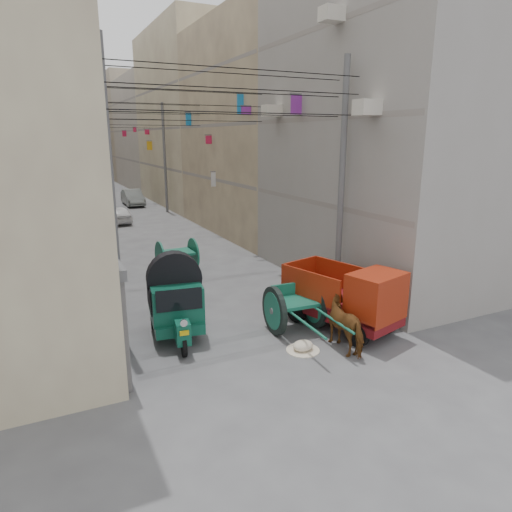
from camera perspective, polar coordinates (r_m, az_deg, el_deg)
ground at (r=9.87m, az=13.30°, el=-20.10°), size 140.00×140.00×0.00m
building_row_right at (r=42.44m, az=-7.74°, el=15.73°), size 8.00×62.00×14.00m
end_cap_building at (r=72.36m, az=-22.26°, el=14.35°), size 22.00×10.00×13.00m
shutters_left at (r=17.09m, az=-20.22°, el=-0.05°), size 0.18×14.40×2.88m
signboards at (r=28.40m, az=-15.10°, el=9.85°), size 8.22×40.52×5.67m
ac_units at (r=16.60m, az=7.74°, el=21.00°), size 0.70×6.55×3.35m
utility_poles at (r=23.82m, az=-12.97°, el=10.52°), size 7.40×22.20×8.00m
overhead_cables at (r=21.28m, az=-11.74°, el=17.60°), size 7.40×22.52×1.12m
auto_rickshaw at (r=13.19m, az=-10.08°, el=-5.30°), size 1.80×2.77×1.89m
tonga_cart at (r=13.52m, az=4.88°, el=-6.32°), size 1.54×3.19×1.42m
mini_truck at (r=13.61m, az=11.89°, el=-5.52°), size 2.42×3.78×1.97m
second_cart at (r=19.66m, az=-9.86°, el=0.19°), size 1.59×1.42×1.36m
feed_sack at (r=12.53m, az=5.89°, el=-11.09°), size 0.56×0.45×0.28m
horse at (r=12.60m, az=11.46°, el=-8.26°), size 0.79×1.71×1.44m
distant_car_white at (r=31.83m, az=-16.88°, el=4.97°), size 1.53×3.37×1.12m
distant_car_grey at (r=39.84m, az=-15.16°, el=7.08°), size 1.44×4.02×1.32m
distant_car_green at (r=47.21m, az=-20.66°, el=7.61°), size 2.28×3.94×1.07m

